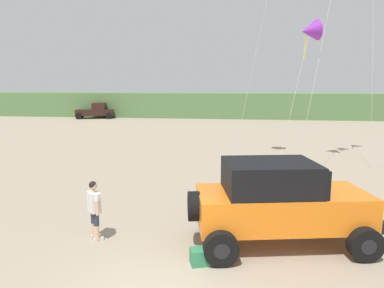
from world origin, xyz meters
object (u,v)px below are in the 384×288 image
Objects in this scene: cooler_box at (202,256)px; kite_pink_ribbon at (310,31)px; jeep at (279,201)px; distant_pickup at (96,111)px; person_watching at (94,207)px.

cooler_box is 0.08× the size of kite_pink_ribbon.
kite_pink_ribbon reaches higher than jeep.
distant_pickup reaches higher than cooler_box.
cooler_box is 0.11× the size of distant_pickup.
distant_pickup is at bearing 113.06° from person_watching.
cooler_box is 39.42m from distant_pickup.
jeep reaches higher than person_watching.
jeep reaches higher than cooler_box.
person_watching is at bearing -135.11° from kite_pink_ribbon.
jeep is 1.02× the size of distant_pickup.
jeep is 8.07m from kite_pink_ribbon.
cooler_box is at bearing -63.38° from distant_pickup.
jeep is 39.12m from distant_pickup.
cooler_box is at bearing -144.47° from jeep.
person_watching is 0.25× the size of kite_pink_ribbon.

